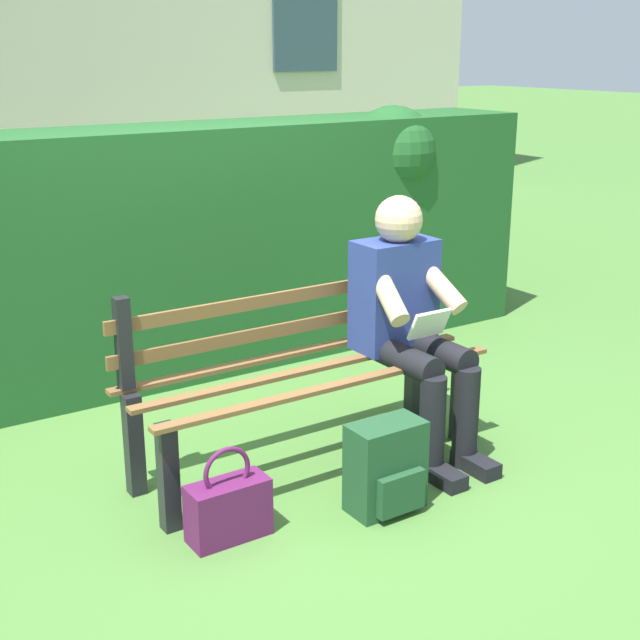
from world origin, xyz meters
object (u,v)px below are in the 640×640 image
backpack (386,468)px  person_seated (410,319)px  park_bench (300,372)px  handbag (228,508)px

backpack → person_seated: bearing=-137.0°
park_bench → backpack: 0.64m
backpack → park_bench: bearing=-85.2°
park_bench → backpack: (-0.05, 0.59, -0.25)m
handbag → person_seated: bearing=-166.6°
handbag → park_bench: bearing=-144.3°
person_seated → backpack: person_seated is taller
park_bench → handbag: 0.80m
park_bench → handbag: (0.60, 0.43, -0.30)m
person_seated → backpack: 0.76m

